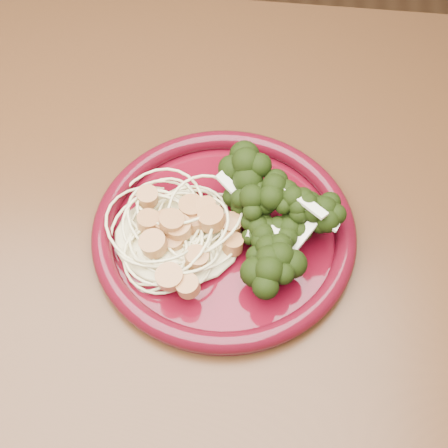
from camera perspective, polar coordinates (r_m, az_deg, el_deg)
dining_table at (r=0.63m, az=-4.55°, el=-9.55°), size 1.20×0.80×0.75m
dinner_plate at (r=0.56m, az=0.00°, el=-0.67°), size 0.30×0.30×0.02m
spaghetti_pile at (r=0.55m, az=-4.29°, el=-0.82°), size 0.14×0.13×0.03m
scallop_cluster at (r=0.52m, az=-4.51°, el=1.19°), size 0.15×0.15×0.04m
broccoli_pile at (r=0.55m, az=5.23°, el=1.44°), size 0.13×0.16×0.05m
onion_garnish at (r=0.52m, az=5.48°, el=3.43°), size 0.09×0.11×0.05m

